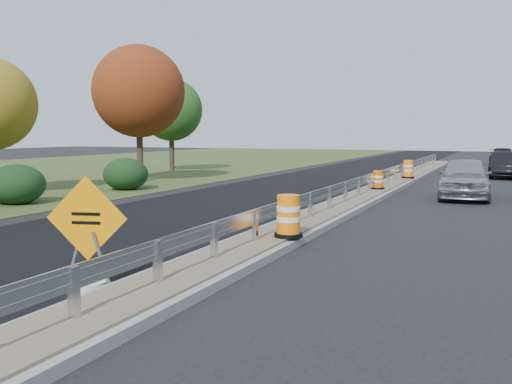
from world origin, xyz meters
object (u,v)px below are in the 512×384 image
at_px(caution_sign, 88,262).
at_px(car_dark_mid, 507,165).
at_px(car_dark_far, 502,156).
at_px(barrel_median_mid, 378,180).
at_px(barrel_median_far, 408,169).
at_px(car_silver, 465,178).
at_px(barrel_median_near, 288,217).

distance_m(caution_sign, car_dark_mid, 30.04).
xyz_separation_m(caution_sign, car_dark_far, (6.17, 44.54, 0.19)).
xyz_separation_m(barrel_median_mid, car_dark_far, (4.80, 27.32, 0.08)).
relative_size(barrel_median_far, car_dark_far, 0.20).
bearing_deg(caution_sign, car_silver, 59.35).
bearing_deg(barrel_median_near, car_dark_mid, 78.94).
bearing_deg(car_dark_far, caution_sign, 83.65).
relative_size(barrel_median_near, car_silver, 0.20).
bearing_deg(barrel_median_far, car_silver, -63.55).
height_order(barrel_median_mid, barrel_median_far, barrel_median_far).
height_order(car_silver, car_dark_far, car_silver).
bearing_deg(barrel_median_mid, car_silver, 0.10).
bearing_deg(car_dark_mid, barrel_median_mid, -107.69).
xyz_separation_m(barrel_median_mid, car_dark_mid, (5.16, 12.10, 0.14)).
bearing_deg(car_silver, barrel_median_mid, 177.14).
xyz_separation_m(barrel_median_near, barrel_median_far, (-0.15, 18.88, -0.02)).
xyz_separation_m(car_silver, car_dark_far, (1.25, 27.32, -0.15)).
xyz_separation_m(caution_sign, car_dark_mid, (6.53, 29.32, 0.26)).
bearing_deg(barrel_median_mid, barrel_median_near, -88.12).
bearing_deg(car_silver, car_dark_far, 84.42).
distance_m(caution_sign, barrel_median_mid, 17.27).
xyz_separation_m(barrel_median_near, barrel_median_mid, (-0.40, 12.26, -0.09)).
xyz_separation_m(barrel_median_near, car_dark_far, (4.40, 39.58, -0.02)).
bearing_deg(barrel_median_mid, car_dark_far, 80.04).
distance_m(barrel_median_near, barrel_median_far, 18.88).
xyz_separation_m(barrel_median_far, car_silver, (3.29, -6.62, 0.15)).
distance_m(caution_sign, barrel_median_far, 23.90).
xyz_separation_m(barrel_median_far, car_dark_mid, (4.91, 5.48, 0.07)).
height_order(caution_sign, car_dark_far, caution_sign).
xyz_separation_m(barrel_median_mid, barrel_median_far, (0.26, 6.62, 0.08)).
distance_m(car_silver, car_dark_far, 27.35).
distance_m(caution_sign, car_silver, 17.92).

